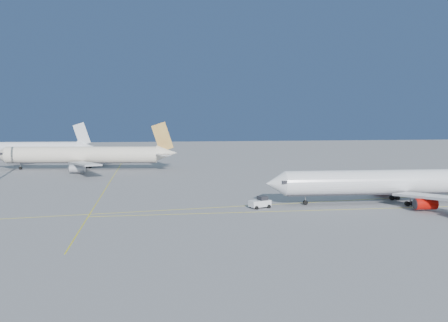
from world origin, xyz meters
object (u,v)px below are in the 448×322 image
airliner_virgin (405,182)px  pushback_tug (260,203)px  airliner_etihad (86,155)px  airliner_third (23,148)px

airliner_virgin → pushback_tug: size_ratio=12.72×
airliner_virgin → airliner_etihad: airliner_etihad is taller
airliner_etihad → pushback_tug: airliner_etihad is taller
airliner_third → pushback_tug: size_ratio=12.45×
airliner_virgin → pushback_tug: 32.79m
airliner_virgin → pushback_tug: bearing=-175.7°
airliner_third → pushback_tug: 145.59m
airliner_virgin → airliner_etihad: size_ratio=0.95×
airliner_etihad → pushback_tug: 92.36m
airliner_etihad → airliner_third: 53.53m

